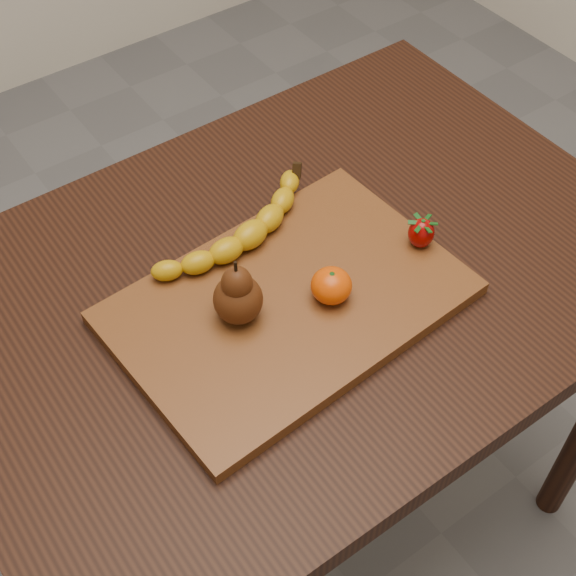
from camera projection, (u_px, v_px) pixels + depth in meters
ground at (294, 510)px, 1.69m from camera, size 3.50×3.50×0.00m
table at (296, 315)px, 1.19m from camera, size 1.00×0.70×0.76m
cutting_board at (288, 303)px, 1.06m from camera, size 0.47×0.33×0.02m
banana at (250, 235)px, 1.10m from camera, size 0.25×0.11×0.04m
pear at (237, 290)px, 1.00m from camera, size 0.08×0.08×0.10m
mandarin at (331, 286)px, 1.04m from camera, size 0.07×0.07×0.05m
strawberry at (421, 232)px, 1.10m from camera, size 0.05×0.05×0.05m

